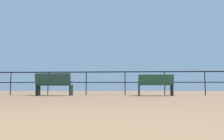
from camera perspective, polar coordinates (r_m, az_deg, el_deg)
name	(u,v)px	position (r m, az deg, el deg)	size (l,w,h in m)	color
pier_railing	(106,78)	(10.16, -1.70, -2.05)	(20.07, 0.05, 1.10)	black
bench_near_left	(54,83)	(9.81, -15.06, -3.37)	(1.64, 0.73, 0.97)	#27483D
bench_near_right	(155,84)	(9.43, 11.35, -3.58)	(1.48, 0.69, 0.90)	#29553A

